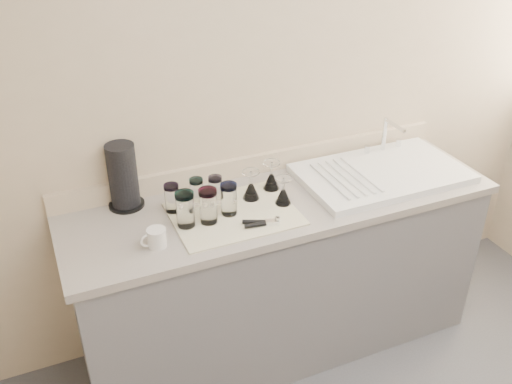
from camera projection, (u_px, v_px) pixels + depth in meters
name	position (u px, v px, depth m)	size (l,w,h in m)	color
room_envelope	(502.00, 201.00, 1.39)	(3.54, 3.50, 2.52)	#4B4C50
counter_unit	(280.00, 274.00, 2.90)	(2.06, 0.62, 0.90)	slate
sink_unit	(382.00, 173.00, 2.85)	(0.82, 0.50, 0.22)	white
dish_towel	(234.00, 214.00, 2.55)	(0.55, 0.42, 0.01)	white
tumbler_teal	(172.00, 198.00, 2.53)	(0.07, 0.07, 0.13)	white
tumbler_cyan	(197.00, 191.00, 2.59)	(0.06, 0.06, 0.13)	white
tumbler_purple	(215.00, 189.00, 2.60)	(0.06, 0.06, 0.13)	white
tumbler_magenta	(185.00, 209.00, 2.42)	(0.08, 0.08, 0.16)	white
tumbler_blue	(208.00, 206.00, 2.45)	(0.08, 0.08, 0.16)	white
tumbler_lavender	(229.00, 199.00, 2.51)	(0.07, 0.07, 0.15)	white
goblet_back_left	(251.00, 189.00, 2.64)	(0.08, 0.08, 0.14)	white
goblet_back_right	(271.00, 180.00, 2.72)	(0.08, 0.08, 0.14)	white
goblet_front_right	(283.00, 195.00, 2.60)	(0.07, 0.07, 0.13)	white
can_opener	(262.00, 223.00, 2.46)	(0.16, 0.09, 0.02)	silver
white_mug	(156.00, 238.00, 2.32)	(0.11, 0.09, 0.08)	silver
paper_towel_roll	(123.00, 177.00, 2.54)	(0.16, 0.16, 0.31)	black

